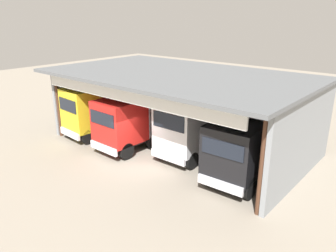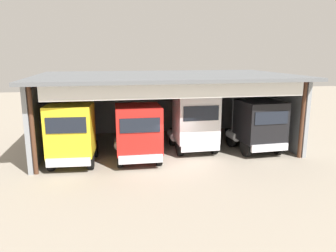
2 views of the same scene
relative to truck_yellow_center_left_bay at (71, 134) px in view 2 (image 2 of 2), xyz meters
name	(u,v)px [view 2 (image 2 of 2)]	position (x,y,z in m)	size (l,w,h in m)	color
ground_plane	(178,166)	(5.79, -1.19, -1.84)	(80.00, 80.00, 0.00)	gray
workshop_shed	(163,94)	(5.79, 3.86, 1.63)	(16.25, 9.84, 4.87)	gray
truck_yellow_center_left_bay	(71,134)	(0.00, 0.00, 0.00)	(2.64, 4.65, 3.70)	yellow
truck_red_left_bay	(138,132)	(3.67, -0.01, -0.06)	(2.67, 4.92, 3.35)	red
truck_white_center_bay	(194,122)	(7.39, 1.38, 0.08)	(2.71, 4.83, 3.70)	white
truck_black_center_right_bay	(257,124)	(11.32, 0.56, -0.05)	(2.79, 4.73, 3.32)	black
oil_drum	(201,126)	(9.42, 6.62, -1.41)	(0.58, 0.58, 0.87)	#194CB2
tool_cart	(202,127)	(9.39, 6.18, -1.34)	(0.90, 0.60, 1.00)	black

